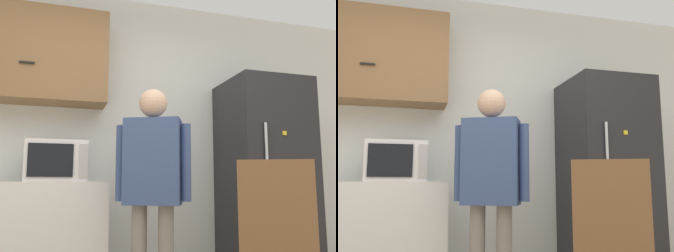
# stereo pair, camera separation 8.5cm
# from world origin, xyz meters

# --- Properties ---
(back_wall) EXTENTS (6.00, 0.06, 2.70)m
(back_wall) POSITION_xyz_m (0.00, 2.09, 1.35)
(back_wall) COLOR silver
(back_wall) RESTS_ON ground_plane
(microwave) EXTENTS (0.47, 0.41, 0.32)m
(microwave) POSITION_xyz_m (-0.56, 1.72, 1.07)
(microwave) COLOR white
(microwave) RESTS_ON counter
(person) EXTENTS (0.51, 0.37, 1.59)m
(person) POSITION_xyz_m (0.11, 1.22, 0.96)
(person) COLOR gray
(person) RESTS_ON ground_plane
(refrigerator) EXTENTS (0.72, 0.73, 1.86)m
(refrigerator) POSITION_xyz_m (1.30, 1.70, 0.93)
(refrigerator) COLOR #232326
(refrigerator) RESTS_ON ground_plane
(chair) EXTENTS (0.56, 0.56, 1.02)m
(chair) POSITION_xyz_m (0.57, 0.40, 0.54)
(chair) COLOR brown
(chair) RESTS_ON ground_plane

